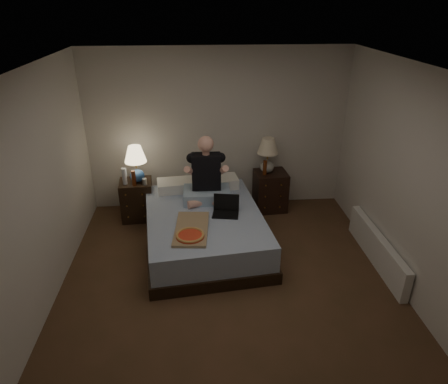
{
  "coord_description": "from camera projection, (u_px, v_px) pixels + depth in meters",
  "views": [
    {
      "loc": [
        -0.35,
        -3.69,
        3.09
      ],
      "look_at": [
        0.0,
        0.9,
        0.85
      ],
      "focal_mm": 32.0,
      "sensor_mm": 36.0,
      "label": 1
    }
  ],
  "objects": [
    {
      "name": "floor",
      "position": [
        230.0,
        290.0,
        4.69
      ],
      "size": [
        4.0,
        4.5,
        0.0
      ],
      "primitive_type": "cube",
      "color": "brown",
      "rests_on": "ground"
    },
    {
      "name": "ceiling",
      "position": [
        232.0,
        71.0,
        3.59
      ],
      "size": [
        4.0,
        4.5,
        0.0
      ],
      "primitive_type": "cube",
      "rotation": [
        3.14,
        0.0,
        0.0
      ],
      "color": "white",
      "rests_on": "ground"
    },
    {
      "name": "wall_back",
      "position": [
        217.0,
        131.0,
        6.16
      ],
      "size": [
        4.0,
        0.0,
        2.5
      ],
      "primitive_type": "cube",
      "rotation": [
        1.57,
        0.0,
        0.0
      ],
      "color": "silver",
      "rests_on": "ground"
    },
    {
      "name": "wall_front",
      "position": [
        269.0,
        382.0,
        2.12
      ],
      "size": [
        4.0,
        0.0,
        2.5
      ],
      "primitive_type": "cube",
      "rotation": [
        -1.57,
        0.0,
        0.0
      ],
      "color": "silver",
      "rests_on": "ground"
    },
    {
      "name": "wall_left",
      "position": [
        32.0,
        202.0,
        4.0
      ],
      "size": [
        0.0,
        4.5,
        2.5
      ],
      "primitive_type": "cube",
      "rotation": [
        1.57,
        0.0,
        1.57
      ],
      "color": "silver",
      "rests_on": "ground"
    },
    {
      "name": "wall_right",
      "position": [
        416.0,
        189.0,
        4.28
      ],
      "size": [
        0.0,
        4.5,
        2.5
      ],
      "primitive_type": "cube",
      "rotation": [
        1.57,
        0.0,
        -1.57
      ],
      "color": "silver",
      "rests_on": "ground"
    },
    {
      "name": "bed",
      "position": [
        204.0,
        229.0,
        5.45
      ],
      "size": [
        1.73,
        2.17,
        0.5
      ],
      "primitive_type": "cube",
      "rotation": [
        0.0,
        0.0,
        0.12
      ],
      "color": "#5372A7",
      "rests_on": "floor"
    },
    {
      "name": "nightstand_left",
      "position": [
        137.0,
        200.0,
        6.12
      ],
      "size": [
        0.5,
        0.46,
        0.62
      ],
      "primitive_type": "cube",
      "rotation": [
        0.0,
        0.0,
        0.07
      ],
      "color": "black",
      "rests_on": "floor"
    },
    {
      "name": "nightstand_right",
      "position": [
        270.0,
        191.0,
        6.38
      ],
      "size": [
        0.52,
        0.48,
        0.64
      ],
      "primitive_type": "cube",
      "rotation": [
        0.0,
        0.0,
        0.08
      ],
      "color": "black",
      "rests_on": "floor"
    },
    {
      "name": "lamp_left",
      "position": [
        136.0,
        164.0,
        5.86
      ],
      "size": [
        0.32,
        0.32,
        0.56
      ],
      "primitive_type": null,
      "rotation": [
        0.0,
        0.0,
        0.01
      ],
      "color": "#295397",
      "rests_on": "nightstand_left"
    },
    {
      "name": "lamp_right",
      "position": [
        268.0,
        156.0,
        6.12
      ],
      "size": [
        0.37,
        0.37,
        0.56
      ],
      "primitive_type": null,
      "rotation": [
        0.0,
        0.0,
        -0.16
      ],
      "color": "#9C9B93",
      "rests_on": "nightstand_right"
    },
    {
      "name": "water_bottle",
      "position": [
        125.0,
        176.0,
        5.85
      ],
      "size": [
        0.07,
        0.07,
        0.25
      ],
      "primitive_type": "cylinder",
      "color": "silver",
      "rests_on": "nightstand_left"
    },
    {
      "name": "soda_can",
      "position": [
        145.0,
        182.0,
        5.86
      ],
      "size": [
        0.07,
        0.07,
        0.1
      ],
      "primitive_type": "cylinder",
      "color": "silver",
      "rests_on": "nightstand_left"
    },
    {
      "name": "beer_bottle_left",
      "position": [
        134.0,
        178.0,
        5.81
      ],
      "size": [
        0.06,
        0.06,
        0.23
      ],
      "primitive_type": "cylinder",
      "color": "#5A240C",
      "rests_on": "nightstand_left"
    },
    {
      "name": "beer_bottle_right",
      "position": [
        265.0,
        168.0,
        6.11
      ],
      "size": [
        0.06,
        0.06,
        0.23
      ],
      "primitive_type": "cylinder",
      "color": "#5D270D",
      "rests_on": "nightstand_right"
    },
    {
      "name": "person",
      "position": [
        206.0,
        170.0,
        5.49
      ],
      "size": [
        0.67,
        0.53,
        0.93
      ],
      "primitive_type": null,
      "rotation": [
        0.0,
        0.0,
        -0.02
      ],
      "color": "black",
      "rests_on": "bed"
    },
    {
      "name": "laptop",
      "position": [
        226.0,
        207.0,
        5.24
      ],
      "size": [
        0.38,
        0.33,
        0.24
      ],
      "primitive_type": null,
      "rotation": [
        0.0,
        0.0,
        -0.16
      ],
      "color": "black",
      "rests_on": "bed"
    },
    {
      "name": "pizza_box",
      "position": [
        190.0,
        236.0,
        4.75
      ],
      "size": [
        0.46,
        0.79,
        0.08
      ],
      "primitive_type": null,
      "rotation": [
        0.0,
        0.0,
        -0.09
      ],
      "color": "tan",
      "rests_on": "bed"
    },
    {
      "name": "radiator",
      "position": [
        377.0,
        249.0,
        5.11
      ],
      "size": [
        0.1,
        1.6,
        0.4
      ],
      "primitive_type": "cube",
      "color": "silver",
      "rests_on": "floor"
    }
  ]
}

